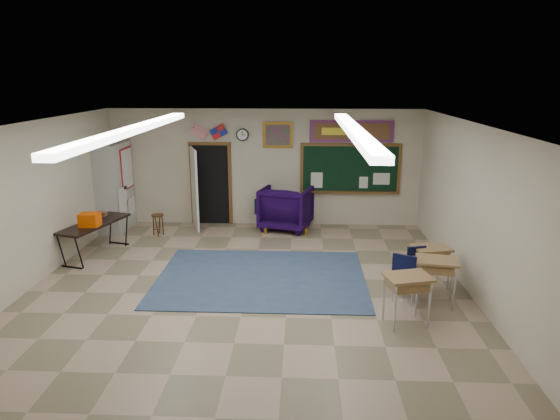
{
  "coord_description": "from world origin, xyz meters",
  "views": [
    {
      "loc": [
        0.97,
        -8.16,
        3.79
      ],
      "look_at": [
        0.54,
        1.5,
        1.19
      ],
      "focal_mm": 32.0,
      "sensor_mm": 36.0,
      "label": 1
    }
  ],
  "objects_px": {
    "student_desk_front_left": "(410,272)",
    "folding_table": "(96,238)",
    "wingback_armchair": "(286,208)",
    "student_desk_front_right": "(430,264)",
    "wooden_stool": "(158,224)"
  },
  "relations": [
    {
      "from": "student_desk_front_left",
      "to": "folding_table",
      "type": "height_order",
      "value": "folding_table"
    },
    {
      "from": "wingback_armchair",
      "to": "student_desk_front_right",
      "type": "xyz_separation_m",
      "value": [
        2.78,
        -3.53,
        -0.12
      ]
    },
    {
      "from": "wooden_stool",
      "to": "student_desk_front_right",
      "type": "bearing_deg",
      "value": -25.69
    },
    {
      "from": "wingback_armchair",
      "to": "wooden_stool",
      "type": "distance_m",
      "value": 3.21
    },
    {
      "from": "student_desk_front_right",
      "to": "wooden_stool",
      "type": "bearing_deg",
      "value": 141.26
    },
    {
      "from": "student_desk_front_right",
      "to": "folding_table",
      "type": "distance_m",
      "value": 6.97
    },
    {
      "from": "student_desk_front_left",
      "to": "wingback_armchair",
      "type": "bearing_deg",
      "value": 131.95
    },
    {
      "from": "wingback_armchair",
      "to": "student_desk_front_right",
      "type": "height_order",
      "value": "wingback_armchair"
    },
    {
      "from": "student_desk_front_left",
      "to": "folding_table",
      "type": "bearing_deg",
      "value": 175.99
    },
    {
      "from": "student_desk_front_left",
      "to": "wooden_stool",
      "type": "height_order",
      "value": "student_desk_front_left"
    },
    {
      "from": "wingback_armchair",
      "to": "student_desk_front_right",
      "type": "relative_size",
      "value": 1.56
    },
    {
      "from": "student_desk_front_left",
      "to": "wooden_stool",
      "type": "relative_size",
      "value": 1.23
    },
    {
      "from": "wingback_armchair",
      "to": "folding_table",
      "type": "bearing_deg",
      "value": 43.64
    },
    {
      "from": "folding_table",
      "to": "student_desk_front_right",
      "type": "bearing_deg",
      "value": 4.72
    },
    {
      "from": "student_desk_front_right",
      "to": "wooden_stool",
      "type": "height_order",
      "value": "student_desk_front_right"
    }
  ]
}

